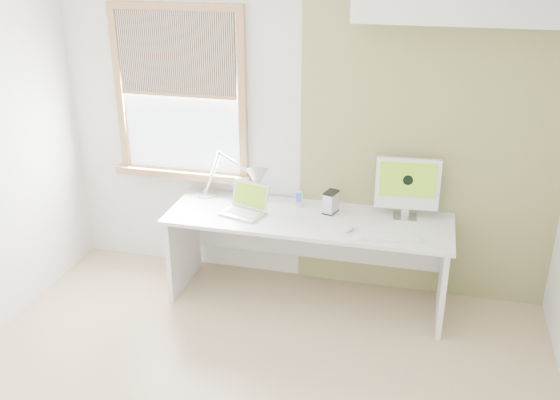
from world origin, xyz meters
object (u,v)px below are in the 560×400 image
(laptop, at_px, (246,206))
(external_drive, at_px, (331,202))
(desk_lamp, at_px, (247,179))
(desk, at_px, (309,236))
(imac, at_px, (407,185))

(laptop, xyz_separation_m, external_drive, (0.64, 0.16, 0.03))
(desk_lamp, bearing_deg, desk, -7.95)
(desk_lamp, distance_m, external_drive, 0.69)
(desk_lamp, bearing_deg, imac, 2.55)
(external_drive, bearing_deg, imac, 5.68)
(laptop, distance_m, external_drive, 0.66)
(desk, relative_size, imac, 4.53)
(laptop, xyz_separation_m, imac, (1.21, 0.22, 0.21))
(laptop, relative_size, external_drive, 2.17)
(external_drive, bearing_deg, laptop, -166.11)
(external_drive, bearing_deg, desk_lamp, 179.91)
(external_drive, height_order, imac, imac)
(desk, bearing_deg, external_drive, 25.37)
(laptop, height_order, external_drive, laptop)
(desk_lamp, height_order, imac, imac)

